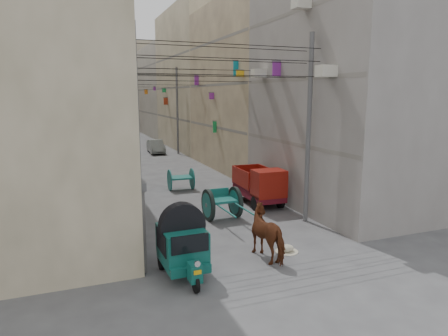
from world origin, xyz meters
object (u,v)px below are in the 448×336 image
distant_car_green (108,136)px  second_cart (181,179)px  auto_rickshaw (182,243)px  mini_truck (262,187)px  distant_car_grey (156,147)px  tonga_cart (222,203)px  distant_car_white (120,152)px  feed_sack (287,248)px  horse (270,233)px

distant_car_green → second_cart: bearing=83.3°
auto_rickshaw → distant_car_green: auto_rickshaw is taller
mini_truck → second_cart: size_ratio=2.40×
distant_car_grey → second_cart: bearing=-93.7°
tonga_cart → distant_car_white: 19.34m
feed_sack → distant_car_green: distant_car_green is taller
mini_truck → horse: size_ratio=1.70×
second_cart → distant_car_grey: size_ratio=0.39×
distant_car_grey → mini_truck: bearing=-84.1°
tonga_cart → feed_sack: bearing=-81.5°
mini_truck → distant_car_white: (-4.79, 17.85, -0.29)m
tonga_cart → distant_car_green: 34.73m
tonga_cart → second_cart: 6.12m
auto_rickshaw → tonga_cart: (3.14, 4.84, -0.29)m
feed_sack → distant_car_white: size_ratio=0.13×
auto_rickshaw → distant_car_grey: bearing=79.1°
second_cart → distant_car_green: bearing=95.8°
second_cart → distant_car_green: (-1.60, 28.57, -0.09)m
distant_car_white → distant_car_green: 15.47m
feed_sack → distant_car_grey: size_ratio=0.13×
horse → distant_car_green: (-1.84, 39.30, -0.30)m
mini_truck → distant_car_green: mini_truck is taller
tonga_cart → distant_car_white: bearing=94.9°
second_cart → distant_car_grey: bearing=86.3°
auto_rickshaw → second_cart: bearing=74.2°
distant_car_green → horse: bearing=82.8°
mini_truck → second_cart: 5.57m
horse → distant_car_white: horse is taller
auto_rickshaw → mini_truck: mini_truck is taller
distant_car_white → distant_car_green: distant_car_white is taller
second_cart → horse: size_ratio=0.71×
distant_car_white → distant_car_grey: (3.61, 2.52, -0.02)m
mini_truck → distant_car_white: size_ratio=0.93×
auto_rickshaw → mini_truck: (5.78, 6.21, -0.09)m
tonga_cart → horse: 4.62m
second_cart → feed_sack: second_cart is taller
auto_rickshaw → distant_car_grey: (4.60, 26.57, -0.40)m
distant_car_green → tonga_cart: bearing=83.2°
horse → mini_truck: bearing=-122.9°
tonga_cart → auto_rickshaw: bearing=-124.4°
mini_truck → second_cart: mini_truck is taller
horse → distant_car_white: (-2.13, 23.84, -0.23)m
horse → second_cart: bearing=-97.7°
auto_rickshaw → distant_car_white: bearing=86.6°
mini_truck → feed_sack: mini_truck is taller
distant_car_green → auto_rickshaw: bearing=78.3°
horse → distant_car_green: size_ratio=0.52×
distant_car_white → distant_car_grey: size_ratio=0.99×
feed_sack → auto_rickshaw: bearing=-173.7°
second_cart → distant_car_white: size_ratio=0.39×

